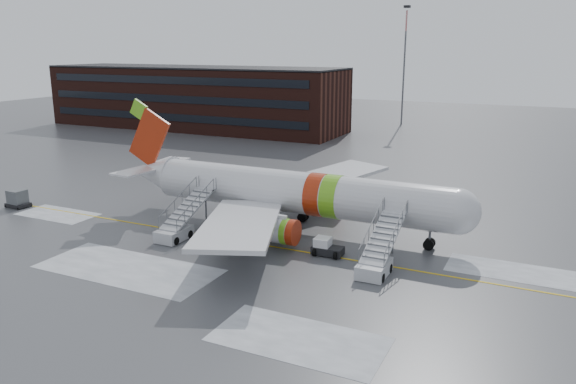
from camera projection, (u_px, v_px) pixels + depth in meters
The scene contains 8 objects.
ground at pixel (261, 240), 48.56m from camera, with size 260.00×260.00×0.00m, color #494C4F.
airliner at pixel (288, 192), 51.01m from camera, with size 35.03×32.97×11.18m.
airstair_fwd at pixel (377, 258), 41.51m from camera, with size 2.05×7.70×3.48m.
airstair_aft at pixel (179, 226), 49.03m from camera, with size 2.05×7.70×3.48m.
pushback_tug at pixel (326, 247), 45.03m from camera, with size 2.52×1.93×1.41m.
uld_container at pixel (18, 199), 58.36m from camera, with size 2.29×1.73×1.82m.
terminal_building at pixel (194, 97), 113.79m from camera, with size 62.00×16.11×12.30m.
light_mast_far_n at pixel (405, 58), 116.43m from camera, with size 1.20×1.20×24.25m.
Camera 1 is at (21.99, -40.38, 16.32)m, focal length 35.00 mm.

